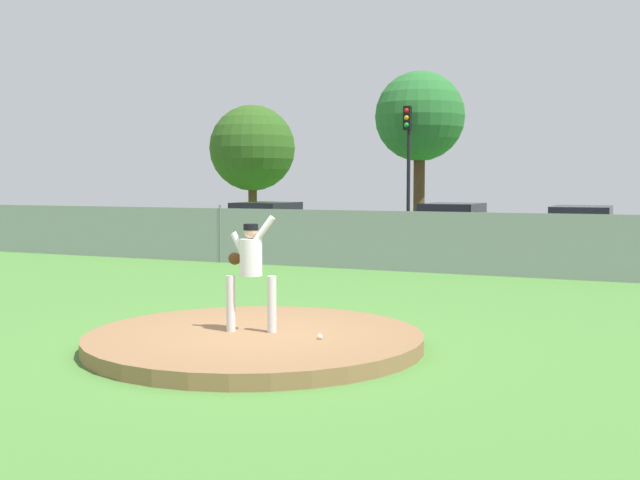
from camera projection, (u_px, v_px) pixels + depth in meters
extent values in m
plane|color=#4C8438|center=(394.00, 293.00, 16.55)|extent=(80.00, 80.00, 0.00)
cube|color=#2B2B2D|center=(484.00, 258.00, 24.26)|extent=(44.00, 7.00, 0.01)
cylinder|color=olive|center=(255.00, 340.00, 11.11)|extent=(4.82, 4.82, 0.21)
cylinder|color=silver|center=(231.00, 303.00, 11.18)|extent=(0.13, 0.13, 0.81)
cylinder|color=silver|center=(272.00, 304.00, 11.10)|extent=(0.13, 0.13, 0.81)
cylinder|color=silver|center=(251.00, 257.00, 11.09)|extent=(0.32, 0.32, 0.53)
cylinder|color=silver|center=(262.00, 232.00, 10.99)|extent=(0.39, 0.20, 0.47)
cylinder|color=silver|center=(240.00, 247.00, 11.15)|extent=(0.29, 0.17, 0.46)
ellipsoid|color=#4C2D14|center=(235.00, 259.00, 11.26)|extent=(0.20, 0.12, 0.18)
sphere|color=tan|center=(251.00, 232.00, 11.06)|extent=(0.20, 0.20, 0.20)
cylinder|color=black|center=(251.00, 227.00, 11.06)|extent=(0.21, 0.21, 0.09)
sphere|color=white|center=(320.00, 337.00, 10.63)|extent=(0.07, 0.07, 0.07)
cube|color=gray|center=(445.00, 243.00, 20.12)|extent=(34.06, 0.03, 1.60)
cylinder|color=slate|center=(220.00, 234.00, 22.95)|extent=(0.07, 0.07, 1.70)
cube|color=#B7BABF|center=(581.00, 241.00, 22.74)|extent=(1.91, 4.55, 0.69)
cube|color=black|center=(582.00, 217.00, 22.70)|extent=(1.71, 2.52, 0.66)
cylinder|color=black|center=(584.00, 249.00, 24.05)|extent=(1.85, 0.70, 0.64)
cylinder|color=black|center=(577.00, 256.00, 21.49)|extent=(1.85, 0.70, 0.64)
cube|color=slate|center=(452.00, 234.00, 24.96)|extent=(1.93, 4.22, 0.78)
cube|color=black|center=(453.00, 213.00, 24.91)|extent=(1.75, 2.33, 0.60)
cylinder|color=black|center=(462.00, 243.00, 26.17)|extent=(1.93, 0.67, 0.64)
cylinder|color=black|center=(442.00, 249.00, 23.80)|extent=(1.93, 0.67, 0.64)
cube|color=silver|center=(266.00, 230.00, 26.99)|extent=(1.89, 4.14, 0.77)
cube|color=black|center=(266.00, 211.00, 26.94)|extent=(1.73, 2.28, 0.59)
cylinder|color=black|center=(283.00, 239.00, 28.19)|extent=(1.94, 0.65, 0.64)
cylinder|color=black|center=(248.00, 244.00, 25.86)|extent=(1.94, 0.65, 0.64)
cylinder|color=black|center=(408.00, 176.00, 29.77)|extent=(0.14, 0.14, 5.26)
cube|color=black|center=(407.00, 118.00, 29.45)|extent=(0.28, 0.24, 0.90)
sphere|color=red|center=(407.00, 111.00, 29.32)|extent=(0.18, 0.18, 0.18)
sphere|color=orange|center=(406.00, 118.00, 29.34)|extent=(0.18, 0.18, 0.18)
sphere|color=green|center=(406.00, 125.00, 29.36)|extent=(0.18, 0.18, 0.18)
cylinder|color=#4C331E|center=(253.00, 205.00, 37.57)|extent=(0.42, 0.42, 2.59)
sphere|color=#2E591C|center=(252.00, 148.00, 37.37)|extent=(4.11, 4.11, 4.11)
cylinder|color=#4C331E|center=(419.00, 194.00, 31.93)|extent=(0.47, 0.47, 3.78)
sphere|color=#296D2F|center=(420.00, 116.00, 31.70)|extent=(3.66, 3.66, 3.66)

